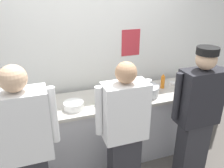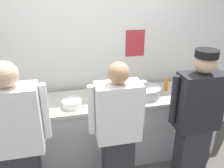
{
  "view_description": "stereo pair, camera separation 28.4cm",
  "coord_description": "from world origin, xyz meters",
  "px_view_note": "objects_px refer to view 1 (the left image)",
  "views": [
    {
      "loc": [
        -0.72,
        -2.14,
        2.22
      ],
      "look_at": [
        0.13,
        0.33,
        1.09
      ],
      "focal_mm": 37.39,
      "sensor_mm": 36.0,
      "label": 1
    },
    {
      "loc": [
        -0.45,
        -2.21,
        2.22
      ],
      "look_at": [
        0.13,
        0.33,
        1.09
      ],
      "focal_mm": 37.39,
      "sensor_mm": 36.0,
      "label": 2
    }
  ],
  "objects_px": {
    "ramekin_red_sauce": "(188,90)",
    "chef_center": "(124,131)",
    "mixing_bowl_steel": "(145,90)",
    "squeeze_bottle_spare": "(99,98)",
    "plate_stack_front": "(74,105)",
    "chef_near_left": "(26,149)",
    "squeeze_bottle_secondary": "(122,94)",
    "chefs_knife": "(104,97)",
    "ramekin_green_sauce": "(172,83)",
    "sheet_tray": "(19,110)",
    "chef_far_right": "(197,115)",
    "squeeze_bottle_primary": "(163,81)",
    "plate_stack_rear": "(185,81)"
  },
  "relations": [
    {
      "from": "squeeze_bottle_spare",
      "to": "mixing_bowl_steel",
      "type": "bearing_deg",
      "value": 5.14
    },
    {
      "from": "mixing_bowl_steel",
      "to": "squeeze_bottle_spare",
      "type": "bearing_deg",
      "value": -174.86
    },
    {
      "from": "squeeze_bottle_spare",
      "to": "sheet_tray",
      "type": "bearing_deg",
      "value": 171.71
    },
    {
      "from": "chef_far_right",
      "to": "mixing_bowl_steel",
      "type": "distance_m",
      "value": 0.71
    },
    {
      "from": "squeeze_bottle_secondary",
      "to": "squeeze_bottle_spare",
      "type": "distance_m",
      "value": 0.3
    },
    {
      "from": "plate_stack_front",
      "to": "chef_near_left",
      "type": "bearing_deg",
      "value": -133.46
    },
    {
      "from": "chef_near_left",
      "to": "plate_stack_rear",
      "type": "bearing_deg",
      "value": 19.54
    },
    {
      "from": "ramekin_red_sauce",
      "to": "plate_stack_front",
      "type": "bearing_deg",
      "value": 178.2
    },
    {
      "from": "squeeze_bottle_secondary",
      "to": "chefs_knife",
      "type": "height_order",
      "value": "squeeze_bottle_secondary"
    },
    {
      "from": "chef_far_right",
      "to": "ramekin_red_sauce",
      "type": "height_order",
      "value": "chef_far_right"
    },
    {
      "from": "mixing_bowl_steel",
      "to": "squeeze_bottle_primary",
      "type": "xyz_separation_m",
      "value": [
        0.32,
        0.11,
        0.04
      ]
    },
    {
      "from": "ramekin_red_sauce",
      "to": "mixing_bowl_steel",
      "type": "bearing_deg",
      "value": 168.94
    },
    {
      "from": "plate_stack_front",
      "to": "ramekin_green_sauce",
      "type": "xyz_separation_m",
      "value": [
        1.45,
        0.24,
        -0.02
      ]
    },
    {
      "from": "plate_stack_front",
      "to": "squeeze_bottle_spare",
      "type": "relative_size",
      "value": 1.24
    },
    {
      "from": "squeeze_bottle_primary",
      "to": "ramekin_green_sauce",
      "type": "height_order",
      "value": "squeeze_bottle_primary"
    },
    {
      "from": "sheet_tray",
      "to": "ramekin_red_sauce",
      "type": "xyz_separation_m",
      "value": [
        2.11,
        -0.19,
        0.01
      ]
    },
    {
      "from": "chef_far_right",
      "to": "ramekin_green_sauce",
      "type": "xyz_separation_m",
      "value": [
        0.18,
        0.79,
        0.04
      ]
    },
    {
      "from": "chef_far_right",
      "to": "ramekin_red_sauce",
      "type": "xyz_separation_m",
      "value": [
        0.24,
        0.5,
        0.04
      ]
    },
    {
      "from": "chefs_knife",
      "to": "plate_stack_front",
      "type": "bearing_deg",
      "value": -159.02
    },
    {
      "from": "chef_far_right",
      "to": "chefs_knife",
      "type": "relative_size",
      "value": 5.97
    },
    {
      "from": "chef_near_left",
      "to": "plate_stack_rear",
      "type": "distance_m",
      "value": 2.31
    },
    {
      "from": "sheet_tray",
      "to": "squeeze_bottle_secondary",
      "type": "bearing_deg",
      "value": -6.08
    },
    {
      "from": "plate_stack_front",
      "to": "ramekin_red_sauce",
      "type": "xyz_separation_m",
      "value": [
        1.51,
        -0.05,
        -0.02
      ]
    },
    {
      "from": "ramekin_green_sauce",
      "to": "squeeze_bottle_spare",
      "type": "bearing_deg",
      "value": -168.81
    },
    {
      "from": "chef_near_left",
      "to": "mixing_bowl_steel",
      "type": "xyz_separation_m",
      "value": [
        1.46,
        0.62,
        0.08
      ]
    },
    {
      "from": "chef_near_left",
      "to": "squeeze_bottle_secondary",
      "type": "bearing_deg",
      "value": 26.73
    },
    {
      "from": "plate_stack_front",
      "to": "ramekin_green_sauce",
      "type": "distance_m",
      "value": 1.47
    },
    {
      "from": "plate_stack_front",
      "to": "chefs_knife",
      "type": "xyz_separation_m",
      "value": [
        0.41,
        0.16,
        -0.04
      ]
    },
    {
      "from": "ramekin_red_sauce",
      "to": "chef_center",
      "type": "bearing_deg",
      "value": -156.7
    },
    {
      "from": "squeeze_bottle_primary",
      "to": "chef_far_right",
      "type": "bearing_deg",
      "value": -88.61
    },
    {
      "from": "squeeze_bottle_secondary",
      "to": "ramekin_green_sauce",
      "type": "distance_m",
      "value": 0.88
    },
    {
      "from": "plate_stack_rear",
      "to": "mixing_bowl_steel",
      "type": "relative_size",
      "value": 0.65
    },
    {
      "from": "chef_far_right",
      "to": "ramekin_green_sauce",
      "type": "height_order",
      "value": "chef_far_right"
    },
    {
      "from": "chef_center",
      "to": "mixing_bowl_steel",
      "type": "height_order",
      "value": "chef_center"
    },
    {
      "from": "sheet_tray",
      "to": "chef_far_right",
      "type": "bearing_deg",
      "value": -20.32
    },
    {
      "from": "chef_center",
      "to": "ramekin_red_sauce",
      "type": "xyz_separation_m",
      "value": [
        1.09,
        0.47,
        0.09
      ]
    },
    {
      "from": "chef_near_left",
      "to": "ramekin_red_sauce",
      "type": "distance_m",
      "value": 2.1
    },
    {
      "from": "chef_far_right",
      "to": "chefs_knife",
      "type": "xyz_separation_m",
      "value": [
        -0.87,
        0.71,
        0.02
      ]
    },
    {
      "from": "squeeze_bottle_primary",
      "to": "ramekin_red_sauce",
      "type": "relative_size",
      "value": 2.25
    },
    {
      "from": "chef_far_right",
      "to": "squeeze_bottle_spare",
      "type": "distance_m",
      "value": 1.12
    },
    {
      "from": "chef_center",
      "to": "squeeze_bottle_secondary",
      "type": "distance_m",
      "value": 0.58
    },
    {
      "from": "chef_center",
      "to": "squeeze_bottle_secondary",
      "type": "relative_size",
      "value": 8.57
    },
    {
      "from": "chef_near_left",
      "to": "chef_center",
      "type": "xyz_separation_m",
      "value": [
        0.95,
        0.04,
        -0.05
      ]
    },
    {
      "from": "chef_far_right",
      "to": "squeeze_bottle_primary",
      "type": "relative_size",
      "value": 7.99
    },
    {
      "from": "mixing_bowl_steel",
      "to": "chef_far_right",
      "type": "bearing_deg",
      "value": -61.21
    },
    {
      "from": "plate_stack_front",
      "to": "sheet_tray",
      "type": "distance_m",
      "value": 0.61
    },
    {
      "from": "plate_stack_rear",
      "to": "squeeze_bottle_secondary",
      "type": "xyz_separation_m",
      "value": [
        -1.05,
        -0.2,
        0.06
      ]
    },
    {
      "from": "plate_stack_front",
      "to": "chefs_knife",
      "type": "height_order",
      "value": "plate_stack_front"
    },
    {
      "from": "mixing_bowl_steel",
      "to": "chef_center",
      "type": "bearing_deg",
      "value": -131.36
    },
    {
      "from": "squeeze_bottle_spare",
      "to": "ramekin_green_sauce",
      "type": "relative_size",
      "value": 2.13
    }
  ]
}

